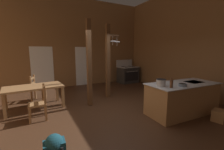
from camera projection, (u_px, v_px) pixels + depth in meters
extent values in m
cube|color=#422819|center=(112.00, 113.00, 4.58)|extent=(8.14, 8.87, 0.10)
cube|color=brown|center=(75.00, 43.00, 7.80)|extent=(8.14, 0.14, 4.50)
cube|color=brown|center=(195.00, 41.00, 5.93)|extent=(0.14, 8.87, 4.50)
cube|color=white|center=(42.00, 68.00, 7.17)|extent=(1.00, 0.01, 2.05)
cube|color=white|center=(83.00, 66.00, 8.10)|extent=(0.84, 0.01, 2.05)
cube|color=#9E7044|center=(182.00, 99.00, 4.43)|extent=(2.14, 0.99, 0.90)
cube|color=#B7BABF|center=(183.00, 84.00, 4.35)|extent=(2.20, 1.06, 0.02)
cube|color=black|center=(194.00, 82.00, 4.55)|extent=(0.54, 0.42, 0.00)
cube|color=black|center=(170.00, 107.00, 4.87)|extent=(1.99, 0.13, 0.10)
cube|color=#2C2C2C|center=(128.00, 75.00, 8.80)|extent=(1.15, 0.84, 0.90)
cube|color=black|center=(132.00, 76.00, 8.48)|extent=(0.93, 0.08, 0.52)
cylinder|color=#B7BABF|center=(132.00, 71.00, 8.41)|extent=(0.82, 0.09, 0.02)
cube|color=#B7BABF|center=(128.00, 67.00, 8.72)|extent=(1.20, 0.88, 0.03)
cube|color=#B7BABF|center=(124.00, 63.00, 8.99)|extent=(1.14, 0.12, 0.40)
cylinder|color=black|center=(133.00, 67.00, 8.72)|extent=(0.21, 0.21, 0.01)
cylinder|color=black|center=(126.00, 67.00, 8.46)|extent=(0.21, 0.21, 0.01)
cylinder|color=black|center=(130.00, 66.00, 8.98)|extent=(0.21, 0.21, 0.01)
cylinder|color=black|center=(123.00, 67.00, 8.72)|extent=(0.21, 0.21, 0.01)
cylinder|color=black|center=(137.00, 69.00, 8.57)|extent=(0.05, 0.03, 0.04)
cylinder|color=black|center=(134.00, 69.00, 8.46)|extent=(0.05, 0.03, 0.04)
cylinder|color=black|center=(131.00, 69.00, 8.34)|extent=(0.05, 0.03, 0.04)
cylinder|color=black|center=(128.00, 70.00, 8.23)|extent=(0.05, 0.03, 0.04)
cube|color=brown|center=(108.00, 62.00, 5.85)|extent=(0.14, 0.14, 2.85)
cube|color=brown|center=(113.00, 35.00, 5.80)|extent=(0.58, 0.09, 0.06)
cylinder|color=#B7BABF|center=(113.00, 38.00, 5.81)|extent=(0.01, 0.01, 0.21)
cylinder|color=#B7BABF|center=(113.00, 41.00, 5.83)|extent=(0.23, 0.23, 0.04)
cylinder|color=#B7BABF|center=(113.00, 43.00, 5.84)|extent=(0.02, 0.02, 0.14)
cylinder|color=#B7BABF|center=(117.00, 38.00, 5.91)|extent=(0.01, 0.01, 0.22)
cylinder|color=#B7BABF|center=(117.00, 42.00, 5.93)|extent=(0.22, 0.22, 0.04)
cylinder|color=#B7BABF|center=(117.00, 44.00, 5.94)|extent=(0.02, 0.02, 0.14)
cube|color=brown|center=(89.00, 64.00, 4.94)|extent=(0.14, 0.14, 2.85)
cube|color=#9E7044|center=(219.00, 111.00, 3.95)|extent=(0.42, 0.37, 0.04)
cube|color=#9E7044|center=(217.00, 118.00, 3.87)|extent=(0.11, 0.28, 0.26)
cube|color=#9E7044|center=(220.00, 114.00, 4.08)|extent=(0.11, 0.28, 0.26)
cube|color=#9E7044|center=(219.00, 116.00, 3.97)|extent=(0.38, 0.36, 0.03)
cube|color=#9E7044|center=(34.00, 87.00, 4.75)|extent=(1.78, 1.06, 0.06)
cube|color=#9E7044|center=(5.00, 99.00, 4.71)|extent=(0.09, 0.09, 0.68)
cube|color=#9E7044|center=(57.00, 92.00, 5.56)|extent=(0.09, 0.09, 0.68)
cube|color=#9E7044|center=(4.00, 107.00, 4.06)|extent=(0.09, 0.09, 0.68)
cube|color=#9E7044|center=(63.00, 97.00, 4.92)|extent=(0.09, 0.09, 0.68)
cube|color=#9E7044|center=(37.00, 104.00, 4.02)|extent=(0.44, 0.44, 0.04)
cube|color=#9E7044|center=(30.00, 116.00, 3.80)|extent=(0.05, 0.05, 0.41)
cube|color=#9E7044|center=(30.00, 111.00, 4.13)|extent=(0.05, 0.05, 0.41)
cube|color=#9E7044|center=(45.00, 104.00, 3.93)|extent=(0.05, 0.05, 0.95)
cube|color=#9E7044|center=(44.00, 100.00, 4.26)|extent=(0.05, 0.05, 0.95)
cube|color=#9E7044|center=(44.00, 89.00, 4.04)|extent=(0.04, 0.38, 0.07)
cube|color=#9E7044|center=(44.00, 95.00, 4.07)|extent=(0.04, 0.38, 0.07)
cube|color=#9E7044|center=(38.00, 89.00, 5.64)|extent=(0.56, 0.56, 0.04)
cube|color=#9E7044|center=(46.00, 93.00, 5.89)|extent=(0.06, 0.06, 0.41)
cube|color=#9E7044|center=(43.00, 96.00, 5.52)|extent=(0.06, 0.06, 0.41)
cube|color=#9E7044|center=(35.00, 87.00, 5.79)|extent=(0.06, 0.06, 0.95)
cube|color=#9E7044|center=(31.00, 89.00, 5.42)|extent=(0.06, 0.06, 0.95)
cube|color=#9E7044|center=(32.00, 78.00, 5.55)|extent=(0.15, 0.37, 0.07)
cube|color=#9E7044|center=(33.00, 83.00, 5.58)|extent=(0.15, 0.37, 0.07)
sphere|color=#194756|center=(54.00, 143.00, 2.28)|extent=(0.28, 0.28, 0.27)
cylinder|color=#B7BABF|center=(161.00, 83.00, 3.99)|extent=(0.25, 0.25, 0.18)
cylinder|color=black|center=(161.00, 79.00, 3.97)|extent=(0.26, 0.26, 0.01)
cylinder|color=#B7BABF|center=(157.00, 82.00, 3.92)|extent=(0.05, 0.02, 0.02)
cylinder|color=#B7BABF|center=(165.00, 81.00, 4.05)|extent=(0.05, 0.02, 0.02)
cylinder|color=slate|center=(183.00, 85.00, 3.96)|extent=(0.21, 0.21, 0.07)
cylinder|color=black|center=(183.00, 84.00, 3.95)|extent=(0.17, 0.17, 0.00)
cylinder|color=#56331E|center=(171.00, 84.00, 3.81)|extent=(0.08, 0.08, 0.19)
cylinder|color=#56331E|center=(172.00, 79.00, 3.79)|extent=(0.03, 0.03, 0.07)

